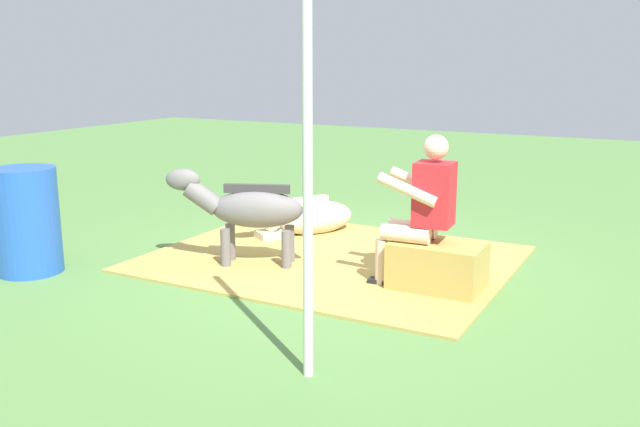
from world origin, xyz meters
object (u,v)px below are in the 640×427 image
object	(u,v)px
person_seated	(421,206)
tent_pole_left	(308,177)
pony_lying	(307,218)
hay_bale	(437,266)
pony_standing	(248,209)
water_barrel	(27,221)

from	to	relation	value
person_seated	tent_pole_left	distance (m)	1.93
pony_lying	tent_pole_left	bearing A→B (deg)	119.36
hay_bale	pony_standing	world-z (taller)	pony_standing
hay_bale	water_barrel	bearing A→B (deg)	20.38
hay_bale	tent_pole_left	distance (m)	2.13
pony_standing	tent_pole_left	xyz separation A→B (m)	(-1.58, 1.70, 0.68)
tent_pole_left	water_barrel	bearing A→B (deg)	-10.87
pony_standing	pony_lying	xyz separation A→B (m)	(0.07, -1.24, -0.35)
tent_pole_left	hay_bale	bearing A→B (deg)	-95.36
hay_bale	pony_standing	distance (m)	1.79
pony_lying	water_barrel	world-z (taller)	water_barrel
person_seated	tent_pole_left	xyz separation A→B (m)	(0.02, 1.86, 0.52)
person_seated	water_barrel	size ratio (longest dim) A/B	1.36
pony_lying	water_barrel	distance (m)	2.80
water_barrel	pony_standing	bearing A→B (deg)	-146.17
water_barrel	tent_pole_left	distance (m)	3.34
person_seated	water_barrel	distance (m)	3.45
hay_bale	water_barrel	size ratio (longest dim) A/B	0.78
hay_bale	pony_standing	bearing A→B (deg)	5.50
hay_bale	water_barrel	xyz separation A→B (m)	(3.37, 1.25, 0.27)
hay_bale	pony_lying	size ratio (longest dim) A/B	0.58
person_seated	tent_pole_left	size ratio (longest dim) A/B	0.53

